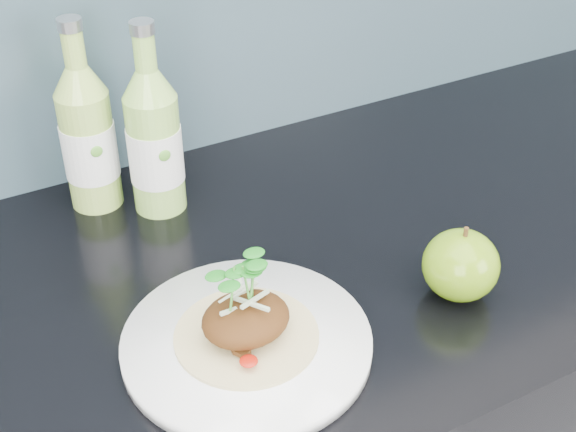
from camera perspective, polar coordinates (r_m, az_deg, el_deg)
name	(u,v)px	position (r m, az deg, el deg)	size (l,w,h in m)	color
dinner_plate	(247,343)	(0.82, -2.95, -9.00)	(0.27, 0.27, 0.02)	white
pork_taco	(246,316)	(0.79, -3.03, -7.12)	(0.15, 0.15, 0.10)	tan
green_apple	(461,265)	(0.88, 12.18, -3.43)	(0.10, 0.10, 0.09)	#53800E
cider_bottle_left	(88,138)	(1.01, -14.03, 5.42)	(0.08, 0.08, 0.24)	#9FC552
cider_bottle_right	(154,142)	(0.98, -9.48, 5.24)	(0.07, 0.07, 0.24)	#93C954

